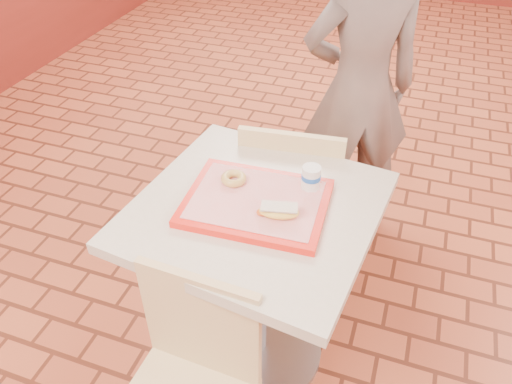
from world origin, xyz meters
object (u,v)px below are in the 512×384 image
(serving_tray, at_px, (256,202))
(ring_donut, at_px, (234,178))
(main_table, at_px, (256,261))
(customer, at_px, (359,89))
(chair_main_front, at_px, (189,381))
(chair_main_back, at_px, (292,196))
(paper_cup, at_px, (311,177))
(long_john_donut, at_px, (278,211))

(serving_tray, bearing_deg, ring_donut, 148.84)
(main_table, bearing_deg, customer, 80.75)
(chair_main_front, bearing_deg, customer, 84.13)
(customer, bearing_deg, main_table, 56.63)
(chair_main_front, distance_m, chair_main_back, 0.98)
(main_table, relative_size, chair_main_back, 0.92)
(customer, bearing_deg, ring_donut, 50.18)
(serving_tray, relative_size, paper_cup, 5.73)
(chair_main_back, bearing_deg, customer, -112.69)
(chair_main_back, xyz_separation_m, customer, (0.17, 0.57, 0.29))
(chair_main_front, height_order, customer, customer)
(customer, bearing_deg, paper_cup, 65.02)
(serving_tray, relative_size, ring_donut, 5.30)
(chair_main_front, xyz_separation_m, paper_cup, (0.21, 0.62, 0.44))
(ring_donut, distance_m, long_john_donut, 0.24)
(chair_main_front, height_order, chair_main_back, chair_main_back)
(chair_main_front, bearing_deg, paper_cup, 73.48)
(serving_tray, height_order, long_john_donut, long_john_donut)
(main_table, height_order, ring_donut, ring_donut)
(customer, bearing_deg, serving_tray, 56.63)
(chair_main_back, height_order, serving_tray, chair_main_back)
(chair_main_back, distance_m, long_john_donut, 0.67)
(chair_main_back, relative_size, long_john_donut, 6.38)
(customer, distance_m, ring_donut, 1.03)
(main_table, xyz_separation_m, ring_donut, (-0.11, 0.06, 0.32))
(main_table, height_order, serving_tray, serving_tray)
(customer, relative_size, serving_tray, 3.36)
(main_table, relative_size, ring_donut, 9.37)
(main_table, bearing_deg, serving_tray, -90.00)
(main_table, relative_size, serving_tray, 1.77)
(ring_donut, bearing_deg, long_john_donut, -31.10)
(long_john_donut, bearing_deg, chair_main_front, -109.23)
(chair_main_front, xyz_separation_m, long_john_donut, (0.15, 0.43, 0.41))
(chair_main_back, distance_m, serving_tray, 0.59)
(main_table, relative_size, customer, 0.53)
(long_john_donut, bearing_deg, customer, 86.14)
(chair_main_back, relative_size, serving_tray, 1.93)
(paper_cup, bearing_deg, chair_main_front, -108.98)
(chair_main_front, bearing_deg, ring_donut, 97.83)
(main_table, distance_m, serving_tray, 0.29)
(ring_donut, relative_size, long_john_donut, 0.62)
(customer, bearing_deg, long_john_donut, 62.02)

